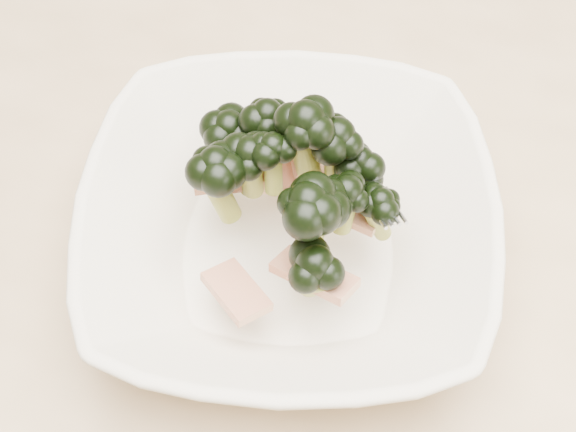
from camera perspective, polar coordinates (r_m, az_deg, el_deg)
name	(u,v)px	position (r m, az deg, el deg)	size (l,w,h in m)	color
dining_table	(383,357)	(0.65, 6.79, -9.91)	(1.20, 0.80, 0.75)	tan
broccoli_dish	(288,221)	(0.54, 0.03, -0.36)	(0.35, 0.35, 0.13)	beige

